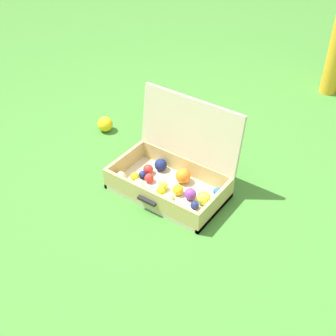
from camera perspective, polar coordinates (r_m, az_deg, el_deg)
name	(u,v)px	position (r m, az deg, el deg)	size (l,w,h in m)	color
ground_plane	(158,196)	(2.47, -1.28, -3.45)	(16.00, 16.00, 0.00)	#3D7A2D
open_suitcase	(173,172)	(2.46, 0.68, -0.56)	(0.61, 0.43, 0.48)	beige
stray_ball_on_grass	(105,124)	(2.98, -7.82, 5.43)	(0.10, 0.10, 0.10)	yellow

